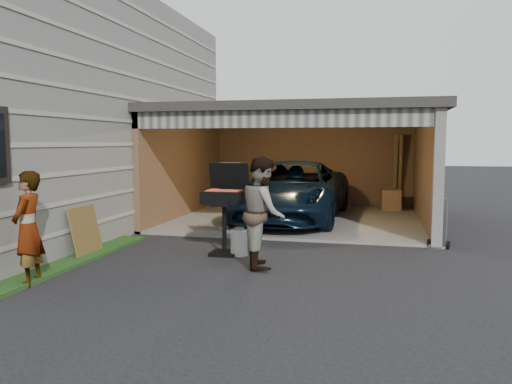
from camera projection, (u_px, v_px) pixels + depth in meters
ground at (179, 285)px, 7.18m from camera, size 80.00×80.00×0.00m
house at (10, 113)px, 12.17m from camera, size 7.00×11.00×5.50m
garage at (301, 149)px, 13.39m from camera, size 6.80×6.30×2.90m
minivan at (292, 193)px, 12.86m from camera, size 2.64×5.44×1.49m
woman at (28, 228)px, 7.10m from camera, size 0.51×0.67×1.64m
man at (263, 212)px, 8.14m from camera, size 0.91×1.04×1.81m
bbq_grill at (225, 200)px, 9.04m from camera, size 0.75×0.66×1.67m
propane_tank at (239, 243)px, 9.01m from camera, size 0.39×0.39×0.47m
plywood_panel at (86, 231)px, 8.97m from camera, size 0.22×0.81×0.89m
hand_truck at (438, 239)px, 9.60m from camera, size 0.44×0.39×0.99m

